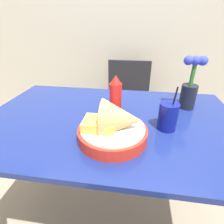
% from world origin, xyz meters
% --- Properties ---
extents(ground_plane, '(12.00, 12.00, 0.00)m').
position_xyz_m(ground_plane, '(0.00, 0.00, 0.00)').
color(ground_plane, gray).
extents(wall_window, '(7.00, 0.06, 2.60)m').
position_xyz_m(wall_window, '(0.00, 1.11, 1.30)').
color(wall_window, '#B7B2A3').
rests_on(wall_window, ground_plane).
extents(dining_table, '(1.27, 0.80, 0.78)m').
position_xyz_m(dining_table, '(0.00, 0.00, 0.67)').
color(dining_table, navy).
rests_on(dining_table, ground_plane).
extents(chair_far_window, '(0.40, 0.40, 0.88)m').
position_xyz_m(chair_far_window, '(0.04, 0.81, 0.52)').
color(chair_far_window, black).
rests_on(chair_far_window, ground_plane).
extents(food_basket, '(0.28, 0.28, 0.17)m').
position_xyz_m(food_basket, '(0.05, -0.17, 0.84)').
color(food_basket, red).
rests_on(food_basket, dining_table).
extents(ketchup_bottle, '(0.06, 0.06, 0.20)m').
position_xyz_m(ketchup_bottle, '(0.02, 0.05, 0.88)').
color(ketchup_bottle, red).
rests_on(ketchup_bottle, dining_table).
extents(drink_cup, '(0.08, 0.08, 0.21)m').
position_xyz_m(drink_cup, '(0.27, -0.06, 0.84)').
color(drink_cup, navy).
rests_on(drink_cup, dining_table).
extents(flower_vase, '(0.11, 0.08, 0.28)m').
position_xyz_m(flower_vase, '(0.40, 0.18, 0.90)').
color(flower_vase, black).
rests_on(flower_vase, dining_table).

